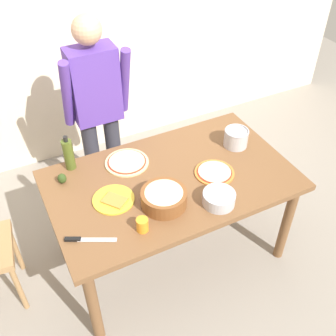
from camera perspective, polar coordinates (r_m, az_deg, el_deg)
The scene contains 14 objects.
ground at distance 3.18m, azimuth 0.41°, elevation -11.65°, with size 8.00×8.00×0.00m, color gray.
wall_back at distance 3.65m, azimuth -11.72°, elevation 20.42°, with size 5.60×0.10×2.60m, color beige.
dining_table at distance 2.68m, azimuth 0.48°, elevation -2.90°, with size 1.60×0.96×0.76m.
person_cook at distance 3.02m, azimuth -10.02°, elevation 8.45°, with size 0.49×0.25×1.62m.
pizza_raw_on_board at distance 2.75m, azimuth -5.87°, elevation 0.84°, with size 0.30×0.30×0.02m.
pizza_cooked_on_tray at distance 2.67m, azimuth 6.62°, elevation -0.63°, with size 0.26×0.26×0.02m.
plate_with_slice at distance 2.49m, azimuth -7.73°, elevation -4.47°, with size 0.26×0.26×0.02m.
popcorn_bowl at distance 2.41m, azimuth -0.60°, elevation -4.13°, with size 0.28×0.28×0.11m.
mixing_bowl_steel at distance 2.45m, azimuth 7.25°, elevation -4.30°, with size 0.20×0.20×0.08m.
olive_oil_bottle at distance 2.71m, azimuth -13.95°, elevation 1.91°, with size 0.07×0.07×0.26m.
steel_pot at distance 2.90m, azimuth 9.65°, elevation 4.29°, with size 0.17×0.17×0.13m.
cup_orange at distance 2.29m, azimuth -3.67°, elevation -8.05°, with size 0.07×0.07×0.09m, color orange.
chef_knife at distance 2.31m, azimuth -11.83°, elevation -9.92°, with size 0.27×0.15×0.02m.
avocado at distance 2.66m, azimuth -14.84°, elevation -1.44°, with size 0.06×0.06×0.07m, color #2D4219.
Camera 1 is at (-0.89, -1.73, 2.52)m, focal length 42.87 mm.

